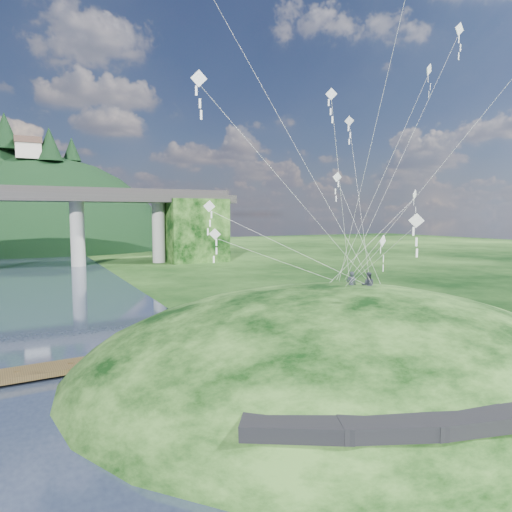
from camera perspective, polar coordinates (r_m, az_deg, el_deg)
name	(u,v)px	position (r m, az deg, el deg)	size (l,w,h in m)	color
ground	(241,396)	(25.97, -1.90, -17.07)	(320.00, 320.00, 0.00)	black
grass_hill	(337,385)	(32.01, 10.06, -15.63)	(36.00, 32.00, 13.00)	black
footpath	(497,398)	(22.74, 27.91, -15.38)	(22.29, 5.84, 0.83)	black
wooden_dock	(70,366)	(31.38, -22.18, -12.64)	(13.81, 2.98, 0.98)	#342815
kite_flyers	(363,272)	(32.85, 13.21, -1.92)	(2.04, 1.47, 1.94)	#272A34
kite_swarm	(350,125)	(30.94, 11.64, 15.73)	(19.79, 15.52, 20.15)	white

